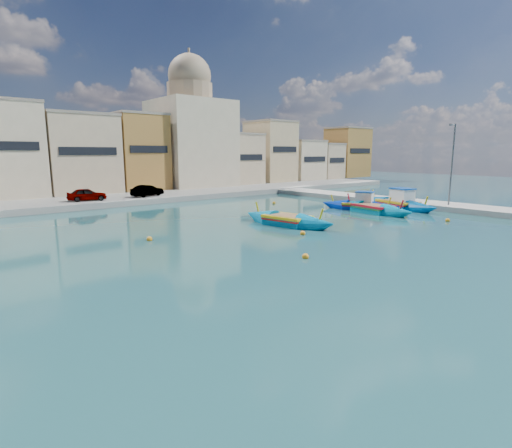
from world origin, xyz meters
name	(u,v)px	position (x,y,z in m)	size (l,w,h in m)	color
ground	(412,250)	(0.00, 0.00, 0.00)	(160.00, 160.00, 0.00)	#153A41
north_quay	(154,197)	(0.00, 32.00, 0.30)	(80.00, 8.00, 0.60)	gray
north_townhouses	(173,155)	(6.68, 39.36, 5.00)	(83.20, 7.87, 10.19)	tan
church_block	(191,131)	(10.00, 40.00, 8.41)	(10.00, 10.00, 19.10)	#C8B795
quay_street_lamp	(452,164)	(17.44, 6.00, 4.34)	(1.18, 0.16, 8.00)	#595B60
parked_cars	(56,197)	(-10.85, 30.50, 1.21)	(24.24, 2.49, 1.28)	#4C1919
luzzu_turquoise_cabin	(398,204)	(14.99, 9.79, 0.38)	(4.58, 9.91, 3.11)	#00559B
luzzu_blue_cabin	(360,206)	(11.32, 11.57, 0.33)	(4.69, 7.70, 2.69)	#0027A3
luzzu_cyan_mid	(373,210)	(10.60, 9.66, 0.27)	(3.37, 8.94, 2.58)	#007DA3
luzzu_green	(287,221)	(0.15, 10.12, 0.28)	(3.38, 8.51, 2.61)	#0071A4
mooring_buoys	(332,231)	(0.76, 6.30, 0.08)	(21.52, 27.12, 0.36)	orange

